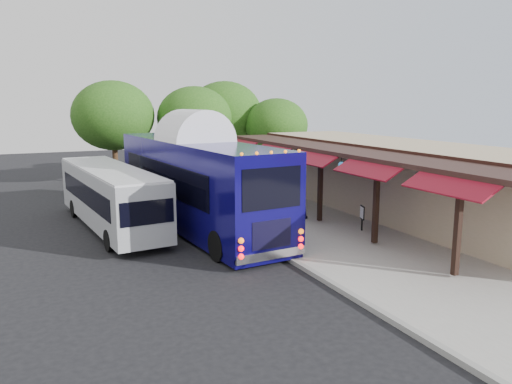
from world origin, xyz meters
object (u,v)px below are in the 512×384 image
ped_b (299,199)px  coach_bus (196,178)px  ped_c (262,193)px  sign_board (362,214)px  ped_d (230,181)px  city_bus (110,195)px  ped_a (286,214)px

ped_b → coach_bus: bearing=2.0°
ped_c → sign_board: 6.22m
coach_bus → ped_c: 4.70m
ped_b → ped_d: bearing=-70.7°
coach_bus → ped_b: bearing=-16.8°
ped_d → ped_b: bearing=120.2°
city_bus → ped_b: size_ratio=5.51×
ped_c → ped_d: ped_d is taller
coach_bus → city_bus: coach_bus is taller
coach_bus → sign_board: bearing=-39.0°
coach_bus → city_bus: bearing=152.2°
ped_a → coach_bus: bearing=113.1°
ped_a → sign_board: bearing=-33.2°
coach_bus → city_bus: size_ratio=1.28×
ped_a → ped_b: bearing=31.6°
city_bus → ped_d: (7.52, 4.55, -0.54)m
coach_bus → ped_a: (2.83, -3.21, -1.25)m
ped_c → ped_d: (-0.11, 4.17, 0.02)m
ped_d → sign_board: size_ratio=1.52×
ped_a → ped_d: ped_a is taller
ped_d → ped_c: bearing=116.0°
ped_d → sign_board: ped_d is taller
coach_bus → ped_a: coach_bus is taller
ped_c → ped_d: 4.17m
sign_board → ped_b: bearing=131.9°
ped_a → ped_c: (1.30, 5.05, -0.05)m
city_bus → ped_c: bearing=-3.2°
ped_d → city_bus: bearing=55.7°
ped_a → ped_b: size_ratio=0.90×
ped_a → ped_b: 2.93m
ped_b → sign_board: (1.35, -3.10, -0.21)m
ped_a → ped_c: size_ratio=1.06×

